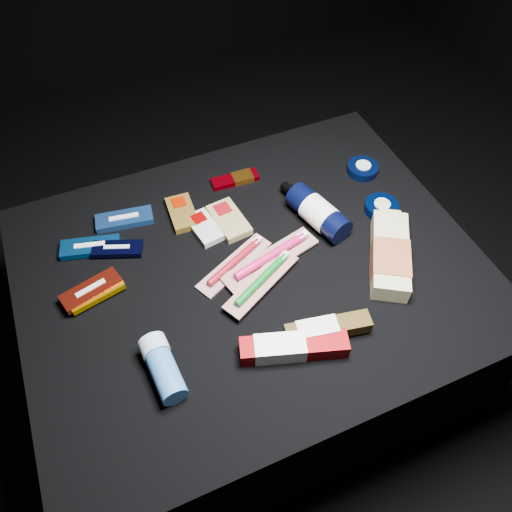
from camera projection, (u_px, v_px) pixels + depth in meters
name	position (u px, v px, depth m)	size (l,w,h in m)	color
ground	(253.00, 352.00, 1.40)	(3.00, 3.00, 0.00)	black
cloth_table	(252.00, 315.00, 1.24)	(0.98, 0.78, 0.40)	black
luna_bar_0	(124.00, 219.00, 1.16)	(0.14, 0.07, 0.02)	blue
luna_bar_1	(90.00, 247.00, 1.10)	(0.14, 0.08, 0.02)	#0B498D
luna_bar_2	(117.00, 249.00, 1.10)	(0.12, 0.08, 0.01)	black
luna_bar_3	(96.00, 293.00, 1.02)	(0.12, 0.07, 0.02)	#CB9204
luna_bar_4	(91.00, 290.00, 1.03)	(0.13, 0.08, 0.02)	maroon
clif_bar_0	(182.00, 212.00, 1.17)	(0.06, 0.11, 0.02)	brown
clif_bar_1	(204.00, 226.00, 1.14)	(0.07, 0.11, 0.02)	beige
clif_bar_2	(228.00, 219.00, 1.16)	(0.08, 0.12, 0.02)	#9B844F
power_bar	(237.00, 179.00, 1.24)	(0.12, 0.04, 0.01)	#85000A
lotion_bottle	(318.00, 213.00, 1.14)	(0.10, 0.21, 0.07)	black
cream_tin_upper	(363.00, 169.00, 1.26)	(0.08, 0.08, 0.02)	black
cream_tin_lower	(381.00, 207.00, 1.18)	(0.08, 0.08, 0.02)	black
bodywash_bottle	(390.00, 256.00, 1.07)	(0.18, 0.23, 0.05)	beige
deodorant_stick	(163.00, 367.00, 0.91)	(0.06, 0.13, 0.05)	#356FAF
toothbrush_pack_0	(235.00, 263.00, 1.08)	(0.20, 0.13, 0.02)	beige
toothbrush_pack_1	(272.00, 257.00, 1.08)	(0.24, 0.11, 0.03)	#AFAAA4
toothbrush_pack_2	(262.00, 280.00, 1.03)	(0.20, 0.13, 0.02)	#BBB1AE
toothpaste_carton_red	(289.00, 348.00, 0.94)	(0.21, 0.11, 0.04)	#8C0005
toothpaste_carton_green	(324.00, 329.00, 0.96)	(0.17, 0.07, 0.03)	#38280B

